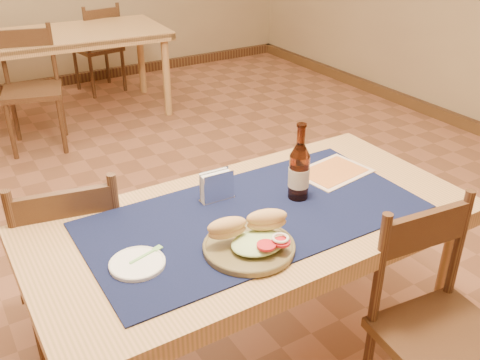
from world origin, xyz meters
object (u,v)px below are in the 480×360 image
main_table (254,235)px  chair_main_near (440,329)px  sandwich_plate (251,240)px  back_table (61,42)px  beer_bottle (299,171)px  chair_main_far (74,259)px  napkin_holder (217,187)px

main_table → chair_main_near: size_ratio=1.81×
main_table → sandwich_plate: size_ratio=5.34×
back_table → beer_bottle: bearing=-89.6°
sandwich_plate → beer_bottle: beer_bottle is taller
main_table → chair_main_far: bearing=138.4°
sandwich_plate → napkin_holder: bearing=79.4°
napkin_holder → chair_main_far: bearing=146.4°
main_table → chair_main_far: (-0.55, 0.49, -0.21)m
beer_bottle → napkin_holder: size_ratio=2.25×
chair_main_near → sandwich_plate: chair_main_near is taller
beer_bottle → napkin_holder: (-0.27, 0.14, -0.06)m
chair_main_far → back_table: bearing=75.4°
beer_bottle → napkin_holder: 0.31m
chair_main_far → sandwich_plate: chair_main_far is taller
main_table → sandwich_plate: sandwich_plate is taller
main_table → sandwich_plate: (-0.12, -0.17, 0.12)m
main_table → beer_bottle: 0.29m
back_table → beer_bottle: (0.02, -3.29, 0.20)m
back_table → sandwich_plate: sandwich_plate is taller
sandwich_plate → napkin_holder: size_ratio=2.27×
sandwich_plate → chair_main_near: bearing=-36.1°
chair_main_far → sandwich_plate: bearing=-57.1°
chair_main_far → beer_bottle: bearing=-31.7°
napkin_holder → beer_bottle: bearing=-28.2°
back_table → beer_bottle: 3.29m
back_table → napkin_holder: size_ratio=13.62×
main_table → sandwich_plate: 0.24m
main_table → napkin_holder: 0.23m
chair_main_far → sandwich_plate: (0.43, -0.66, 0.33)m
main_table → back_table: size_ratio=0.89×
sandwich_plate → chair_main_far: bearing=122.9°
chair_main_far → chair_main_near: size_ratio=1.00×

